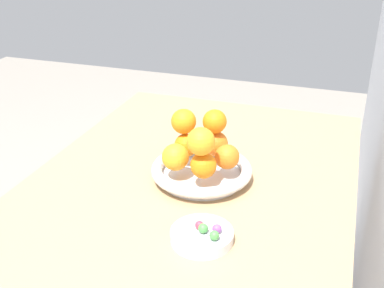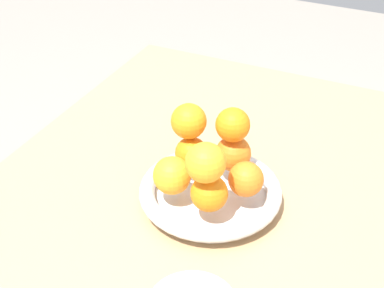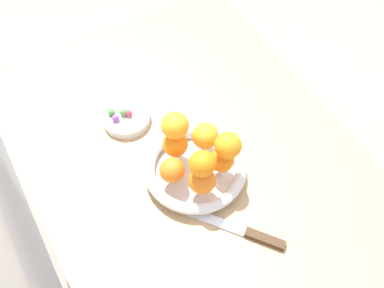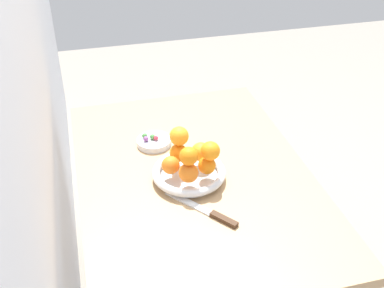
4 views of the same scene
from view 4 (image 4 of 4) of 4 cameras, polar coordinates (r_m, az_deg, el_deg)
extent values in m
cube|color=silver|center=(1.32, -20.37, 11.40)|extent=(4.00, 0.05, 2.50)
cube|color=tan|center=(1.61, 0.25, -4.01)|extent=(1.10, 0.76, 0.04)
cylinder|color=tan|center=(2.28, 4.91, -2.83)|extent=(0.05, 0.05, 0.70)
cylinder|color=tan|center=(2.19, -11.22, -5.26)|extent=(0.05, 0.05, 0.70)
cylinder|color=silver|center=(1.57, -0.36, -3.95)|extent=(0.20, 0.20, 0.01)
torus|color=silver|center=(1.56, -0.37, -3.37)|extent=(0.24, 0.24, 0.03)
cylinder|color=silver|center=(1.74, -4.54, 0.25)|extent=(0.12, 0.12, 0.02)
sphere|color=orange|center=(1.58, 1.05, -0.93)|extent=(0.06, 0.06, 0.06)
sphere|color=orange|center=(1.57, -1.62, -1.07)|extent=(0.06, 0.06, 0.06)
sphere|color=orange|center=(1.52, -2.54, -2.51)|extent=(0.06, 0.06, 0.06)
sphere|color=orange|center=(1.48, -0.41, -3.44)|extent=(0.06, 0.06, 0.06)
sphere|color=orange|center=(1.52, 1.78, -2.56)|extent=(0.06, 0.06, 0.06)
sphere|color=orange|center=(1.48, 2.19, -0.83)|extent=(0.06, 0.06, 0.06)
sphere|color=orange|center=(1.55, -1.54, 0.94)|extent=(0.06, 0.06, 0.06)
sphere|color=orange|center=(1.45, -0.40, -1.45)|extent=(0.06, 0.06, 0.06)
sphere|color=#4C9947|center=(1.74, -5.64, 1.00)|extent=(0.02, 0.02, 0.02)
sphere|color=#8C4C99|center=(1.72, -5.48, 0.61)|extent=(0.02, 0.02, 0.02)
sphere|color=#C6384C|center=(1.73, -4.30, 0.73)|extent=(0.02, 0.02, 0.02)
sphere|color=#4C9947|center=(1.73, -4.70, 0.87)|extent=(0.02, 0.02, 0.02)
cube|color=#3F2819|center=(1.42, 3.80, -8.90)|extent=(0.08, 0.07, 0.01)
cube|color=silver|center=(1.48, -0.40, -6.96)|extent=(0.15, 0.12, 0.01)
camera|label=1|loc=(2.20, -15.33, 22.42)|focal=45.00mm
camera|label=2|loc=(1.95, -15.45, 23.10)|focal=55.00mm
camera|label=3|loc=(0.68, -17.21, 32.91)|focal=45.00mm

